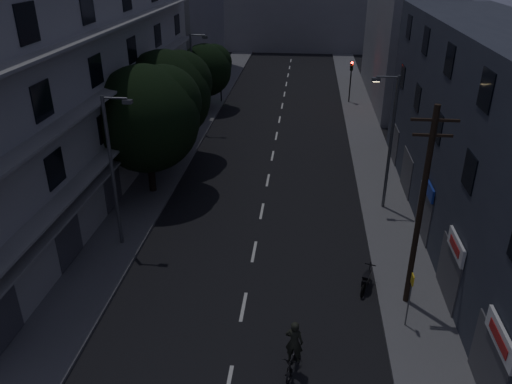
% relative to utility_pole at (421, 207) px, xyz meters
% --- Properties ---
extents(ground, '(160.00, 160.00, 0.00)m').
position_rel_utility_pole_xyz_m(ground, '(-7.20, 17.49, -4.87)').
color(ground, black).
rests_on(ground, ground).
extents(sidewalk_left, '(3.00, 90.00, 0.15)m').
position_rel_utility_pole_xyz_m(sidewalk_left, '(-14.70, 17.49, -4.79)').
color(sidewalk_left, '#565659').
rests_on(sidewalk_left, ground).
extents(sidewalk_right, '(3.00, 90.00, 0.15)m').
position_rel_utility_pole_xyz_m(sidewalk_right, '(0.30, 17.49, -4.79)').
color(sidewalk_right, '#565659').
rests_on(sidewalk_right, ground).
extents(lane_markings, '(0.15, 60.50, 0.01)m').
position_rel_utility_pole_xyz_m(lane_markings, '(-7.20, 23.74, -4.86)').
color(lane_markings, beige).
rests_on(lane_markings, ground).
extents(building_left, '(7.00, 36.00, 14.00)m').
position_rel_utility_pole_xyz_m(building_left, '(-19.17, 10.49, 2.13)').
color(building_left, '#A1A19C').
rests_on(building_left, ground).
extents(building_right, '(6.19, 28.00, 11.00)m').
position_rel_utility_pole_xyz_m(building_right, '(4.80, 6.49, 0.63)').
color(building_right, '#2D313D').
rests_on(building_right, ground).
extents(building_far_left, '(6.00, 20.00, 16.00)m').
position_rel_utility_pole_xyz_m(building_far_left, '(-19.20, 40.49, 3.13)').
color(building_far_left, slate).
rests_on(building_far_left, ground).
extents(building_far_right, '(6.00, 20.00, 13.00)m').
position_rel_utility_pole_xyz_m(building_far_right, '(4.80, 34.49, 1.63)').
color(building_far_right, slate).
rests_on(building_far_right, ground).
extents(building_far_end, '(24.00, 8.00, 10.00)m').
position_rel_utility_pole_xyz_m(building_far_end, '(-7.20, 62.49, 0.13)').
color(building_far_end, slate).
rests_on(building_far_end, ground).
extents(tree_near, '(6.58, 6.58, 8.11)m').
position_rel_utility_pole_xyz_m(tree_near, '(-14.41, 9.94, 0.36)').
color(tree_near, black).
rests_on(tree_near, sidewalk_left).
extents(tree_mid, '(6.49, 6.49, 7.99)m').
position_rel_utility_pole_xyz_m(tree_mid, '(-14.69, 15.32, 0.27)').
color(tree_mid, black).
rests_on(tree_mid, sidewalk_left).
extents(tree_far, '(4.97, 4.97, 6.14)m').
position_rel_utility_pole_xyz_m(tree_far, '(-14.50, 28.76, -0.87)').
color(tree_far, black).
rests_on(tree_far, sidewalk_left).
extents(traffic_signal_far_right, '(0.28, 0.37, 4.10)m').
position_rel_utility_pole_xyz_m(traffic_signal_far_right, '(-0.46, 32.11, -1.77)').
color(traffic_signal_far_right, black).
rests_on(traffic_signal_far_right, sidewalk_right).
extents(traffic_signal_far_left, '(0.28, 0.37, 4.10)m').
position_rel_utility_pole_xyz_m(traffic_signal_far_left, '(-13.50, 31.04, -1.77)').
color(traffic_signal_far_left, black).
rests_on(traffic_signal_far_left, sidewalk_left).
extents(street_lamp_left_near, '(1.51, 0.25, 8.00)m').
position_rel_utility_pole_xyz_m(street_lamp_left_near, '(-14.20, 3.46, -0.27)').
color(street_lamp_left_near, slate).
rests_on(street_lamp_left_near, sidewalk_left).
extents(street_lamp_right, '(1.51, 0.25, 8.00)m').
position_rel_utility_pole_xyz_m(street_lamp_right, '(-0.00, 9.08, -0.27)').
color(street_lamp_right, '#53565A').
rests_on(street_lamp_right, sidewalk_right).
extents(street_lamp_left_far, '(1.51, 0.25, 8.00)m').
position_rel_utility_pole_xyz_m(street_lamp_left_far, '(-14.21, 22.24, -0.27)').
color(street_lamp_left_far, '#515458').
rests_on(street_lamp_left_far, sidewalk_left).
extents(utility_pole, '(1.80, 0.24, 9.00)m').
position_rel_utility_pole_xyz_m(utility_pole, '(0.00, 0.00, 0.00)').
color(utility_pole, black).
rests_on(utility_pole, sidewalk_right).
extents(bus_stop_sign, '(0.06, 0.35, 2.52)m').
position_rel_utility_pole_xyz_m(bus_stop_sign, '(-0.29, -1.65, -2.98)').
color(bus_stop_sign, '#595B60').
rests_on(bus_stop_sign, sidewalk_right).
extents(motorcycle, '(0.78, 1.72, 1.14)m').
position_rel_utility_pole_xyz_m(motorcycle, '(-1.68, 0.87, -4.42)').
color(motorcycle, black).
rests_on(motorcycle, ground).
extents(cyclist, '(1.02, 1.93, 2.32)m').
position_rel_utility_pole_xyz_m(cyclist, '(-4.87, -4.50, -4.09)').
color(cyclist, black).
rests_on(cyclist, ground).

